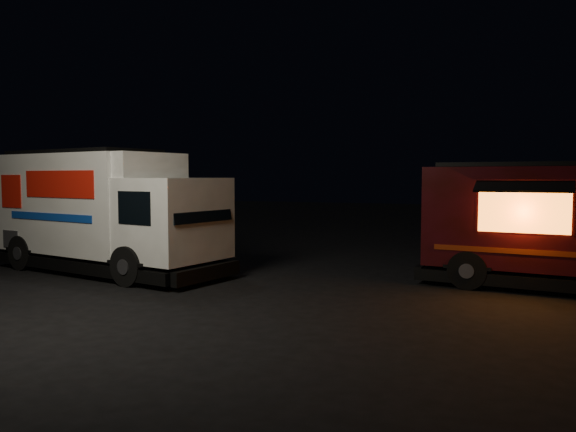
# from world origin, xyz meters

# --- Properties ---
(ground) EXTENTS (80.00, 80.00, 0.00)m
(ground) POSITION_xyz_m (0.00, 0.00, 0.00)
(ground) COLOR black
(ground) RESTS_ON ground
(white_truck) EXTENTS (7.25, 3.67, 3.14)m
(white_truck) POSITION_xyz_m (-4.00, 1.24, 1.57)
(white_truck) COLOR white
(white_truck) RESTS_ON ground
(red_truck) EXTENTS (6.15, 2.85, 2.77)m
(red_truck) POSITION_xyz_m (6.69, 3.05, 1.38)
(red_truck) COLOR #3E0B14
(red_truck) RESTS_ON ground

